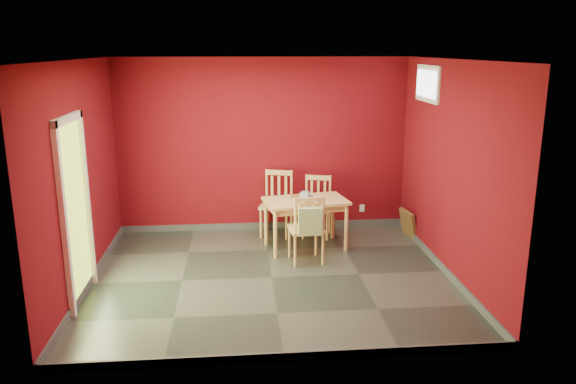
{
  "coord_description": "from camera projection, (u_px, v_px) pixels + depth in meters",
  "views": [
    {
      "loc": [
        -0.4,
        -6.62,
        2.84
      ],
      "look_at": [
        0.25,
        0.45,
        1.0
      ],
      "focal_mm": 35.0,
      "sensor_mm": 36.0,
      "label": 1
    }
  ],
  "objects": [
    {
      "name": "outlet_plate",
      "position": [
        362.0,
        208.0,
        9.11
      ],
      "size": [
        0.08,
        0.02,
        0.12
      ],
      "primitive_type": "cube",
      "color": "silver",
      "rests_on": "room_shell"
    },
    {
      "name": "picture_frame",
      "position": [
        408.0,
        224.0,
        8.6
      ],
      "size": [
        0.21,
        0.44,
        0.42
      ],
      "color": "brown",
      "rests_on": "ground"
    },
    {
      "name": "chair_far_left",
      "position": [
        277.0,
        203.0,
        8.67
      ],
      "size": [
        0.58,
        0.58,
        0.99
      ],
      "color": "tan",
      "rests_on": "ground"
    },
    {
      "name": "tote_bag",
      "position": [
        310.0,
        221.0,
        7.27
      ],
      "size": [
        0.31,
        0.19,
        0.43
      ],
      "color": "#90AA6C",
      "rests_on": "chair_near"
    },
    {
      "name": "chair_far_right",
      "position": [
        317.0,
        206.0,
        8.63
      ],
      "size": [
        0.53,
        0.53,
        0.92
      ],
      "color": "tan",
      "rests_on": "ground"
    },
    {
      "name": "dining_table",
      "position": [
        306.0,
        206.0,
        8.04
      ],
      "size": [
        1.26,
        0.87,
        0.72
      ],
      "color": "tan",
      "rests_on": "ground"
    },
    {
      "name": "doorway",
      "position": [
        74.0,
        205.0,
        6.27
      ],
      "size": [
        0.06,
        1.01,
        2.13
      ],
      "color": "#B7D838",
      "rests_on": "ground"
    },
    {
      "name": "table_runner",
      "position": [
        307.0,
        205.0,
        7.93
      ],
      "size": [
        0.4,
        0.67,
        0.32
      ],
      "color": "#936125",
      "rests_on": "dining_table"
    },
    {
      "name": "window",
      "position": [
        427.0,
        84.0,
        7.7
      ],
      "size": [
        0.05,
        0.9,
        0.5
      ],
      "color": "white",
      "rests_on": "room_shell"
    },
    {
      "name": "chair_near",
      "position": [
        307.0,
        228.0,
        7.52
      ],
      "size": [
        0.49,
        0.49,
        0.95
      ],
      "color": "tan",
      "rests_on": "ground"
    },
    {
      "name": "ground",
      "position": [
        272.0,
        277.0,
        7.13
      ],
      "size": [
        4.5,
        4.5,
        0.0
      ],
      "primitive_type": "plane",
      "color": "#2D342D",
      "rests_on": "ground"
    },
    {
      "name": "room_shell",
      "position": [
        272.0,
        274.0,
        7.12
      ],
      "size": [
        4.5,
        4.5,
        4.5
      ],
      "color": "#5E0910",
      "rests_on": "ground"
    },
    {
      "name": "cat",
      "position": [
        305.0,
        194.0,
        7.95
      ],
      "size": [
        0.36,
        0.42,
        0.19
      ],
      "primitive_type": null,
      "rotation": [
        0.0,
        0.0,
        0.55
      ],
      "color": "slate",
      "rests_on": "table_runner"
    }
  ]
}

